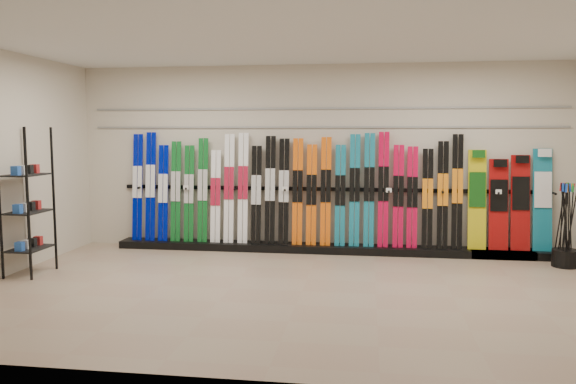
# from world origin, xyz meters

# --- Properties ---
(floor) EXTENTS (8.00, 8.00, 0.00)m
(floor) POSITION_xyz_m (0.00, 0.00, 0.00)
(floor) COLOR #A0846E
(floor) RESTS_ON ground
(back_wall) EXTENTS (8.00, 0.00, 8.00)m
(back_wall) POSITION_xyz_m (0.00, 2.50, 1.50)
(back_wall) COLOR beige
(back_wall) RESTS_ON floor
(ceiling) EXTENTS (8.00, 8.00, 0.00)m
(ceiling) POSITION_xyz_m (0.00, 0.00, 3.00)
(ceiling) COLOR silver
(ceiling) RESTS_ON back_wall
(ski_rack_base) EXTENTS (8.00, 0.40, 0.12)m
(ski_rack_base) POSITION_xyz_m (0.22, 2.28, 0.06)
(ski_rack_base) COLOR black
(ski_rack_base) RESTS_ON floor
(skis) EXTENTS (5.36, 0.20, 1.81)m
(skis) POSITION_xyz_m (-0.46, 2.31, 0.96)
(skis) COLOR #000D9C
(skis) RESTS_ON ski_rack_base
(snowboards) EXTENTS (1.24, 0.24, 1.55)m
(snowboards) POSITION_xyz_m (2.94, 2.35, 0.86)
(snowboards) COLOR gold
(snowboards) RESTS_ON ski_rack_base
(accessory_rack) EXTENTS (0.40, 0.60, 1.99)m
(accessory_rack) POSITION_xyz_m (-3.75, 0.32, 0.99)
(accessory_rack) COLOR black
(accessory_rack) RESTS_ON floor
(pole_bin) EXTENTS (0.36, 0.36, 0.25)m
(pole_bin) POSITION_xyz_m (3.59, 1.78, 0.12)
(pole_bin) COLOR black
(pole_bin) RESTS_ON floor
(ski_poles) EXTENTS (0.23, 0.35, 1.18)m
(ski_poles) POSITION_xyz_m (3.58, 1.80, 0.61)
(ski_poles) COLOR black
(ski_poles) RESTS_ON pole_bin
(slatwall_rail_0) EXTENTS (7.60, 0.02, 0.03)m
(slatwall_rail_0) POSITION_xyz_m (0.00, 2.48, 2.00)
(slatwall_rail_0) COLOR gray
(slatwall_rail_0) RESTS_ON back_wall
(slatwall_rail_1) EXTENTS (7.60, 0.02, 0.03)m
(slatwall_rail_1) POSITION_xyz_m (0.00, 2.48, 2.30)
(slatwall_rail_1) COLOR gray
(slatwall_rail_1) RESTS_ON back_wall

